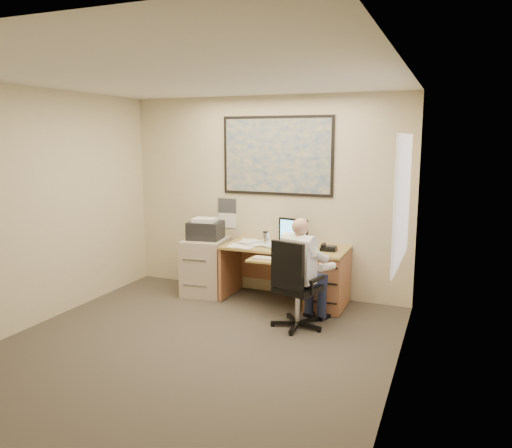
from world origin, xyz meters
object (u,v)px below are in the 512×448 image
at_px(person, 299,273).
at_px(desk, 310,272).
at_px(filing_cabinet, 206,261).
at_px(office_chair, 298,303).

bearing_deg(person, desk, 115.16).
height_order(filing_cabinet, office_chair, filing_cabinet).
relative_size(desk, filing_cabinet, 1.51).
relative_size(filing_cabinet, office_chair, 1.03).
relative_size(filing_cabinet, person, 0.84).
distance_m(filing_cabinet, person, 1.72).
relative_size(desk, office_chair, 1.56).
height_order(desk, office_chair, desk).
distance_m(office_chair, person, 0.34).
relative_size(office_chair, person, 0.82).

